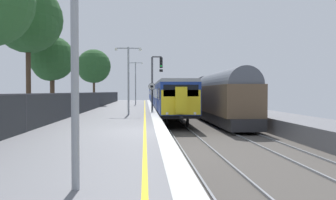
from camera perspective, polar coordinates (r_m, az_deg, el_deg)
ground at (r=15.54m, az=7.32°, el=-7.33°), size 17.40×110.00×1.21m
commuter_train_at_platform at (r=53.59m, az=-1.26°, el=0.89°), size 2.83×61.39×3.81m
freight_train_adjacent_track at (r=50.16m, az=3.52°, el=0.97°), size 2.60×57.95×4.35m
signal_gantry at (r=32.65m, az=-2.18°, el=3.93°), size 1.10×0.24×5.11m
speed_limit_sign at (r=29.41m, az=-2.71°, el=1.10°), size 0.59×0.08×2.48m
platform_lamp_near at (r=6.47m, az=-15.28°, el=15.11°), size 2.00×0.20×5.56m
platform_lamp_mid at (r=26.11m, az=-6.59°, el=4.26°), size 2.00×0.20×5.11m
platform_lamp_far at (r=45.98m, az=-5.41°, el=3.39°), size 2.00×0.20×5.68m
platform_back_fence at (r=15.93m, az=-22.56°, el=-1.85°), size 0.07×99.00×1.67m
background_tree_left at (r=30.13m, az=-18.83°, el=6.28°), size 3.66×3.66×6.34m
background_tree_centre at (r=45.43m, az=-12.37°, el=5.32°), size 4.33×4.33×7.18m
background_tree_right at (r=25.86m, az=-22.05°, el=12.11°), size 4.72×4.72×9.13m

